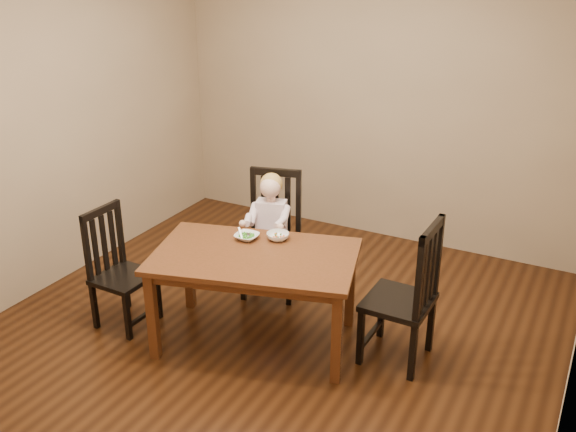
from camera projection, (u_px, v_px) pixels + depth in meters
The scene contains 9 objects.
room at pixel (272, 156), 4.25m from camera, with size 4.01×4.01×2.71m.
dining_table at pixel (255, 265), 4.41m from camera, with size 1.56×1.17×0.69m.
chair_child at pixel (272, 235), 5.17m from camera, with size 0.53×0.52×1.01m.
chair_left at pixel (119, 270), 4.72m from camera, with size 0.38×0.40×0.91m.
chair_right at pixel (407, 296), 4.25m from camera, with size 0.43×0.45×1.03m.
toddler at pixel (271, 222), 5.07m from camera, with size 0.31×0.39×0.53m, color silver, non-canonical shape.
bowl_peas at pixel (247, 237), 4.59m from camera, with size 0.17×0.17×0.04m, color white.
bowl_veg at pixel (278, 236), 4.59m from camera, with size 0.16×0.16×0.05m, color white.
fork at pixel (241, 234), 4.57m from camera, with size 0.10×0.11×0.05m.
Camera 1 is at (1.99, -3.55, 2.64)m, focal length 40.00 mm.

